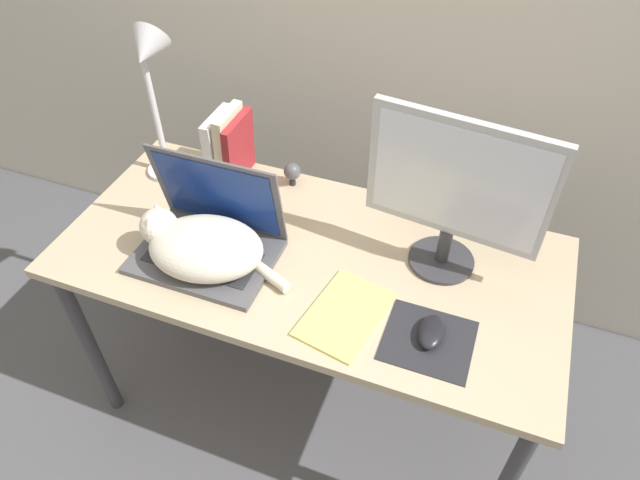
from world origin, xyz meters
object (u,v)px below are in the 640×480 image
Objects in this scene: cat at (202,246)px; external_monitor at (456,191)px; laptop at (209,237)px; computer_mouse at (432,332)px; book_row at (229,146)px; desk_lamp at (151,79)px; notepad at (344,314)px; webcam at (292,172)px.

external_monitor is at bearing 21.50° from cat.
computer_mouse is at bearing -6.54° from laptop.
external_monitor is at bearing -11.79° from book_row.
desk_lamp reaches higher than laptop.
webcam reaches higher than notepad.
cat is 5.56× the size of webcam.
computer_mouse is 1.37× the size of webcam.
computer_mouse is (0.64, -0.02, -0.05)m from cat.
notepad is 3.52× the size of webcam.
laptop is 0.37m from webcam.
desk_lamp reaches higher than notepad.
external_monitor is 0.89× the size of desk_lamp.
webcam is at bearing 77.64° from cat.
cat is 0.50m from desk_lamp.
desk_lamp is at bearing 137.79° from laptop.
laptop is 1.37× the size of notepad.
book_row reaches higher than notepad.
desk_lamp is at bearing 175.88° from external_monitor.
cat is at bearing -46.85° from desk_lamp.
book_row is at bearing 141.55° from notepad.
computer_mouse is 0.21× the size of desk_lamp.
laptop reaches higher than book_row.
desk_lamp is (-0.29, 0.30, 0.28)m from cat.
webcam is (0.20, 0.02, -0.06)m from book_row.
cat is 0.41m from book_row.
desk_lamp is 0.50m from webcam.
desk_lamp is 1.86× the size of notepad.
desk_lamp reaches higher than book_row.
computer_mouse is 0.22m from notepad.
laptop reaches higher than computer_mouse.
cat reaches higher than webcam.
book_row is 0.69m from notepad.
cat is 0.64m from computer_mouse.
cat is 4.04× the size of computer_mouse.
cat is 1.86× the size of book_row.
computer_mouse is at bearing -28.65° from book_row.
notepad is at bearing -11.38° from laptop.
desk_lamp is at bearing 133.15° from cat.
cat is at bearing -73.67° from book_row.
desk_lamp is (-0.92, 0.33, 0.34)m from computer_mouse.
notepad is at bearing -25.58° from desk_lamp.
computer_mouse is 0.46× the size of book_row.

